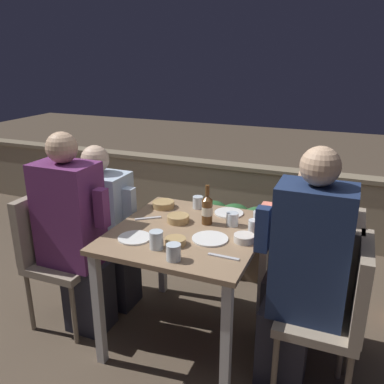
# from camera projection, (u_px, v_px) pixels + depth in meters

# --- Properties ---
(ground_plane) EXTENTS (16.00, 16.00, 0.00)m
(ground_plane) POSITION_uv_depth(u_px,v_px,m) (188.00, 335.00, 2.68)
(ground_plane) COLOR brown
(parapet_wall) EXTENTS (9.00, 0.18, 0.71)m
(parapet_wall) POSITION_uv_depth(u_px,v_px,m) (255.00, 200.00, 4.09)
(parapet_wall) COLOR gray
(parapet_wall) RESTS_ON ground_plane
(dining_table) EXTENTS (0.87, 0.93, 0.76)m
(dining_table) POSITION_uv_depth(u_px,v_px,m) (188.00, 245.00, 2.47)
(dining_table) COLOR #937556
(dining_table) RESTS_ON ground_plane
(planter_hedge) EXTENTS (0.71, 0.47, 0.57)m
(planter_hedge) POSITION_uv_depth(u_px,v_px,m) (232.00, 233.00, 3.43)
(planter_hedge) COLOR brown
(planter_hedge) RESTS_ON ground_plane
(chair_left_near) EXTENTS (0.42, 0.41, 0.91)m
(chair_left_near) POSITION_uv_depth(u_px,v_px,m) (53.00, 246.00, 2.69)
(chair_left_near) COLOR gray
(chair_left_near) RESTS_ON ground_plane
(person_purple_stripe) EXTENTS (0.48, 0.26, 1.33)m
(person_purple_stripe) POSITION_uv_depth(u_px,v_px,m) (75.00, 235.00, 2.58)
(person_purple_stripe) COLOR #282833
(person_purple_stripe) RESTS_ON ground_plane
(chair_left_far) EXTENTS (0.42, 0.41, 0.91)m
(chair_left_far) POSITION_uv_depth(u_px,v_px,m) (82.00, 228.00, 2.96)
(chair_left_far) COLOR gray
(chair_left_far) RESTS_ON ground_plane
(person_blue_shirt) EXTENTS (0.50, 0.26, 1.18)m
(person_blue_shirt) POSITION_uv_depth(u_px,v_px,m) (105.00, 228.00, 2.87)
(person_blue_shirt) COLOR #282833
(person_blue_shirt) RESTS_ON ground_plane
(chair_right_near) EXTENTS (0.42, 0.41, 0.91)m
(chair_right_near) POSITION_uv_depth(u_px,v_px,m) (339.00, 306.00, 2.05)
(chair_right_near) COLOR gray
(chair_right_near) RESTS_ON ground_plane
(person_navy_jumper) EXTENTS (0.47, 0.26, 1.36)m
(person_navy_jumper) POSITION_uv_depth(u_px,v_px,m) (303.00, 274.00, 2.08)
(person_navy_jumper) COLOR #282833
(person_navy_jumper) RESTS_ON ground_plane
(chair_right_far) EXTENTS (0.42, 0.41, 0.91)m
(chair_right_far) POSITION_uv_depth(u_px,v_px,m) (335.00, 275.00, 2.34)
(chair_right_far) COLOR gray
(chair_right_far) RESTS_ON ground_plane
(person_coral_top) EXTENTS (0.49, 0.26, 1.21)m
(person_coral_top) POSITION_uv_depth(u_px,v_px,m) (301.00, 260.00, 2.39)
(person_coral_top) COLOR #282833
(person_coral_top) RESTS_ON ground_plane
(beer_bottle) EXTENTS (0.07, 0.07, 0.25)m
(beer_bottle) POSITION_uv_depth(u_px,v_px,m) (207.00, 209.00, 2.50)
(beer_bottle) COLOR brown
(beer_bottle) RESTS_ON dining_table
(plate_0) EXTENTS (0.21, 0.21, 0.01)m
(plate_0) POSITION_uv_depth(u_px,v_px,m) (210.00, 239.00, 2.31)
(plate_0) COLOR white
(plate_0) RESTS_ON dining_table
(plate_1) EXTENTS (0.19, 0.19, 0.01)m
(plate_1) POSITION_uv_depth(u_px,v_px,m) (135.00, 238.00, 2.32)
(plate_1) COLOR white
(plate_1) RESTS_ON dining_table
(plate_2) EXTENTS (0.19, 0.19, 0.01)m
(plate_2) POSITION_uv_depth(u_px,v_px,m) (229.00, 213.00, 2.68)
(plate_2) COLOR white
(plate_2) RESTS_ON dining_table
(bowl_0) EXTENTS (0.14, 0.14, 0.05)m
(bowl_0) POSITION_uv_depth(u_px,v_px,m) (178.00, 218.00, 2.55)
(bowl_0) COLOR tan
(bowl_0) RESTS_ON dining_table
(bowl_1) EXTENTS (0.12, 0.12, 0.04)m
(bowl_1) POSITION_uv_depth(u_px,v_px,m) (175.00, 241.00, 2.25)
(bowl_1) COLOR tan
(bowl_1) RESTS_ON dining_table
(bowl_2) EXTENTS (0.15, 0.15, 0.04)m
(bowl_2) POSITION_uv_depth(u_px,v_px,m) (163.00, 204.00, 2.79)
(bowl_2) COLOR tan
(bowl_2) RESTS_ON dining_table
(bowl_3) EXTENTS (0.12, 0.12, 0.04)m
(bowl_3) POSITION_uv_depth(u_px,v_px,m) (244.00, 238.00, 2.28)
(bowl_3) COLOR silver
(bowl_3) RESTS_ON dining_table
(glass_cup_0) EXTENTS (0.07, 0.07, 0.08)m
(glass_cup_0) POSITION_uv_depth(u_px,v_px,m) (198.00, 202.00, 2.77)
(glass_cup_0) COLOR silver
(glass_cup_0) RESTS_ON dining_table
(glass_cup_1) EXTENTS (0.07, 0.07, 0.10)m
(glass_cup_1) POSITION_uv_depth(u_px,v_px,m) (259.00, 219.00, 2.47)
(glass_cup_1) COLOR silver
(glass_cup_1) RESTS_ON dining_table
(glass_cup_2) EXTENTS (0.08, 0.08, 0.10)m
(glass_cup_2) POSITION_uv_depth(u_px,v_px,m) (156.00, 240.00, 2.20)
(glass_cup_2) COLOR silver
(glass_cup_2) RESTS_ON dining_table
(glass_cup_3) EXTENTS (0.07, 0.07, 0.08)m
(glass_cup_3) POSITION_uv_depth(u_px,v_px,m) (254.00, 226.00, 2.40)
(glass_cup_3) COLOR silver
(glass_cup_3) RESTS_ON dining_table
(glass_cup_4) EXTENTS (0.08, 0.08, 0.09)m
(glass_cup_4) POSITION_uv_depth(u_px,v_px,m) (174.00, 252.00, 2.07)
(glass_cup_4) COLOR silver
(glass_cup_4) RESTS_ON dining_table
(glass_cup_5) EXTENTS (0.07, 0.07, 0.08)m
(glass_cup_5) POSITION_uv_depth(u_px,v_px,m) (232.00, 219.00, 2.49)
(glass_cup_5) COLOR silver
(glass_cup_5) RESTS_ON dining_table
(fork_0) EXTENTS (0.17, 0.02, 0.01)m
(fork_0) POSITION_uv_depth(u_px,v_px,m) (223.00, 257.00, 2.11)
(fork_0) COLOR silver
(fork_0) RESTS_ON dining_table
(fork_1) EXTENTS (0.15, 0.12, 0.01)m
(fork_1) POSITION_uv_depth(u_px,v_px,m) (148.00, 218.00, 2.60)
(fork_1) COLOR silver
(fork_1) RESTS_ON dining_table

